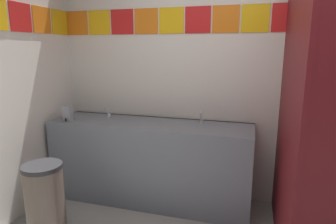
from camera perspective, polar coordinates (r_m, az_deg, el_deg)
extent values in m
cube|color=silver|center=(3.11, 13.53, 8.26)|extent=(3.93, 0.08, 2.84)
cube|color=orange|center=(3.65, -17.28, 16.23)|extent=(0.26, 0.01, 0.26)
cube|color=yellow|center=(3.51, -13.29, 16.63)|extent=(0.26, 0.01, 0.26)
cube|color=red|center=(3.38, -8.96, 16.98)|extent=(0.26, 0.01, 0.26)
cube|color=orange|center=(3.27, -4.31, 17.25)|extent=(0.26, 0.01, 0.26)
cube|color=yellow|center=(3.19, 0.64, 17.43)|extent=(0.26, 0.01, 0.26)
cube|color=red|center=(3.12, 5.84, 17.47)|extent=(0.26, 0.01, 0.26)
cube|color=orange|center=(3.08, 11.22, 17.38)|extent=(0.26, 0.01, 0.26)
cube|color=yellow|center=(3.07, 16.68, 17.14)|extent=(0.26, 0.01, 0.26)
cube|color=red|center=(3.08, 22.13, 16.75)|extent=(0.26, 0.01, 0.26)
cube|color=orange|center=(3.11, 27.48, 16.23)|extent=(0.26, 0.01, 0.26)
cube|color=red|center=(3.17, -26.84, 16.20)|extent=(0.01, 0.26, 0.26)
cube|color=orange|center=(3.39, -23.40, 16.16)|extent=(0.01, 0.26, 0.26)
cube|color=yellow|center=(3.62, -20.38, 16.07)|extent=(0.01, 0.26, 0.26)
cube|color=slate|center=(3.18, -3.52, -9.65)|extent=(2.12, 0.57, 0.86)
cube|color=slate|center=(3.31, -2.01, -1.66)|extent=(2.12, 0.03, 0.08)
cylinder|color=white|center=(3.25, -12.60, -2.46)|extent=(0.34, 0.34, 0.10)
cylinder|color=white|center=(2.90, 6.08, -4.02)|extent=(0.34, 0.34, 0.10)
cylinder|color=silver|center=(3.35, -11.51, -0.57)|extent=(0.04, 0.04, 0.05)
cylinder|color=silver|center=(3.29, -11.97, 0.44)|extent=(0.02, 0.06, 0.09)
cylinder|color=silver|center=(3.01, 6.60, -1.84)|extent=(0.04, 0.04, 0.05)
cylinder|color=silver|center=(2.95, 6.46, -0.74)|extent=(0.02, 0.06, 0.09)
cube|color=gray|center=(3.29, -18.98, -0.27)|extent=(0.09, 0.07, 0.16)
cylinder|color=black|center=(3.26, -19.36, -1.46)|extent=(0.02, 0.02, 0.03)
cube|color=maroon|center=(2.44, 22.62, -0.77)|extent=(0.04, 1.38, 2.21)
cylinder|color=silver|center=(1.77, 25.69, -1.99)|extent=(0.02, 0.02, 0.10)
cylinder|color=brown|center=(2.93, -22.87, -15.60)|extent=(0.34, 0.34, 0.60)
cylinder|color=#262628|center=(2.80, -23.41, -9.79)|extent=(0.34, 0.34, 0.04)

